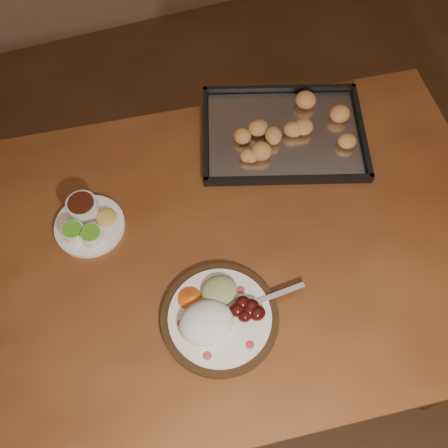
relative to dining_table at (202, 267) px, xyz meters
name	(u,v)px	position (x,y,z in m)	size (l,w,h in m)	color
ground	(262,387)	(0.12, -0.23, -0.65)	(4.00, 4.00, 0.00)	brown
dining_table	(202,267)	(0.00, 0.00, 0.00)	(1.59, 1.06, 0.75)	brown
dinner_plate	(217,316)	(-0.02, -0.17, 0.12)	(0.34, 0.26, 0.06)	black
condiment_saucer	(87,222)	(-0.24, 0.16, 0.12)	(0.17, 0.17, 0.06)	white
baking_tray	(283,133)	(0.32, 0.26, 0.11)	(0.51, 0.44, 0.05)	black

